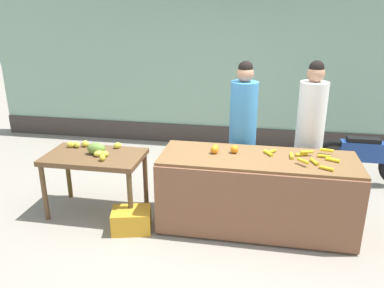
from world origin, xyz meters
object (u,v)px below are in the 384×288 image
(produce_crate, at_px, (132,220))
(produce_sack, at_px, (177,169))
(vendor_woman_white_shirt, at_px, (309,136))
(parked_motorcycle, at_px, (368,158))
(vendor_woman_blue_shirt, at_px, (243,134))

(produce_crate, distance_m, produce_sack, 1.23)
(vendor_woman_white_shirt, distance_m, parked_motorcycle, 1.34)
(vendor_woman_blue_shirt, bearing_deg, parked_motorcycle, 24.85)
(produce_sack, bearing_deg, parked_motorcycle, 13.12)
(parked_motorcycle, bearing_deg, vendor_woman_white_shirt, -140.38)
(parked_motorcycle, bearing_deg, produce_sack, -166.88)
(vendor_woman_white_shirt, bearing_deg, parked_motorcycle, 39.62)
(vendor_woman_blue_shirt, bearing_deg, produce_sack, 167.76)
(vendor_woman_blue_shirt, height_order, vendor_woman_white_shirt, vendor_woman_white_shirt)
(produce_sack, bearing_deg, vendor_woman_blue_shirt, -12.24)
(parked_motorcycle, height_order, produce_sack, parked_motorcycle)
(produce_crate, bearing_deg, vendor_woman_white_shirt, 27.12)
(parked_motorcycle, xyz_separation_m, produce_sack, (-2.67, -0.62, -0.11))
(vendor_woman_white_shirt, xyz_separation_m, produce_crate, (-2.00, -1.02, -0.81))
(vendor_woman_blue_shirt, distance_m, vendor_woman_white_shirt, 0.82)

